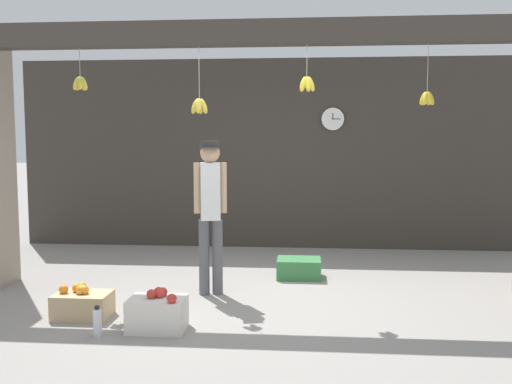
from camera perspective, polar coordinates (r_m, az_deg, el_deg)
The scene contains 9 objects.
ground_plane at distance 5.93m, azimuth -0.36°, elevation -10.73°, with size 60.00×60.00×0.00m, color gray.
shop_back_wall at distance 8.55m, azimuth 1.41°, elevation 3.82°, with size 7.54×0.12×2.81m, color #38332D.
storefront_awning at distance 5.90m, azimuth -0.26°, elevation 15.44°, with size 5.64×0.25×0.93m.
shopkeeper at distance 5.97m, azimuth -4.58°, elevation -1.32°, with size 0.34×0.28×1.62m.
fruit_crate_oranges at distance 5.59m, azimuth -16.97°, elevation -10.63°, with size 0.50×0.34×0.31m.
fruit_crate_apples at distance 5.08m, azimuth -9.83°, elevation -11.83°, with size 0.48×0.35×0.36m.
produce_box_green at distance 6.82m, azimuth 4.31°, elevation -7.60°, with size 0.51×0.40×0.23m, color #387A42.
water_bottle at distance 5.04m, azimuth -15.58°, elevation -12.44°, with size 0.07×0.07×0.26m.
wall_clock at distance 8.47m, azimuth 7.68°, elevation 7.25°, with size 0.35×0.03×0.35m.
Camera 1 is at (0.52, -5.67, 1.66)m, focal length 40.00 mm.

